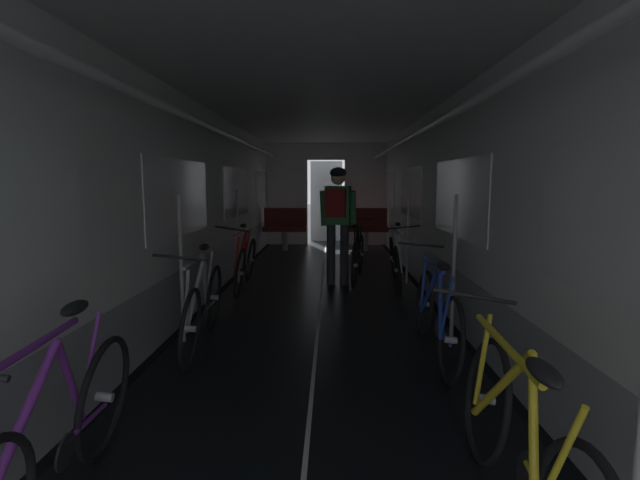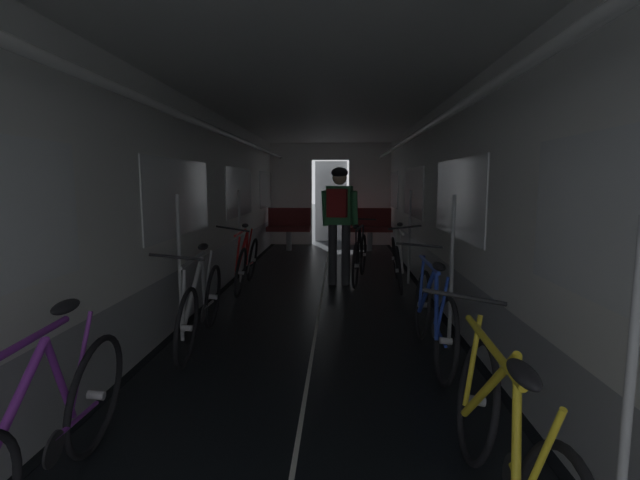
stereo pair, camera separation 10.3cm
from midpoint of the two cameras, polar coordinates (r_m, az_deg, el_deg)
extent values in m
cube|color=black|center=(5.77, -13.80, -8.15)|extent=(0.08, 11.50, 0.01)
cube|color=black|center=(5.68, 15.00, -8.44)|extent=(0.08, 11.50, 0.01)
cube|color=beige|center=(5.55, 0.47, -8.57)|extent=(0.03, 11.27, 0.00)
cube|color=#9EA0A5|center=(5.73, -14.85, -5.25)|extent=(0.12, 11.50, 0.60)
cube|color=white|center=(5.60, -15.26, 7.09)|extent=(0.12, 11.50, 1.85)
cube|color=white|center=(5.04, -16.47, 5.07)|extent=(0.02, 1.90, 0.80)
cube|color=white|center=(7.81, -9.60, 5.91)|extent=(0.02, 1.90, 0.80)
cube|color=white|center=(10.64, -6.35, 6.27)|extent=(0.02, 1.90, 0.80)
cube|color=yellow|center=(5.57, -14.62, 5.30)|extent=(0.01, 0.20, 0.28)
cylinder|color=white|center=(5.54, -12.02, 13.14)|extent=(0.07, 11.04, 0.07)
cylinder|color=#B7BABF|center=(4.51, -16.44, -3.46)|extent=(0.04, 0.04, 1.40)
cylinder|color=#B7BABF|center=(6.99, -9.55, 0.43)|extent=(0.04, 0.04, 1.40)
cube|color=#9EA0A5|center=(5.63, 16.09, -5.51)|extent=(0.12, 11.50, 0.60)
cube|color=white|center=(5.50, 16.54, 7.04)|extent=(0.12, 11.50, 1.85)
cube|color=white|center=(2.27, 36.03, 1.78)|extent=(0.02, 1.90, 0.80)
cube|color=white|center=(4.93, 17.34, 5.00)|extent=(0.02, 1.90, 0.80)
cube|color=white|center=(7.74, 11.91, 5.84)|extent=(0.02, 1.90, 0.80)
cube|color=white|center=(10.59, 9.39, 6.22)|extent=(0.02, 1.90, 0.80)
cube|color=yellow|center=(5.36, 16.13, 5.19)|extent=(0.01, 0.20, 0.28)
cylinder|color=white|center=(5.46, 13.20, 13.20)|extent=(0.07, 11.04, 0.07)
cylinder|color=#B7BABF|center=(2.08, 35.18, -17.03)|extent=(0.04, 0.04, 1.40)
cylinder|color=#B7BABF|center=(4.40, 16.72, -3.73)|extent=(0.04, 0.04, 1.40)
cylinder|color=#B7BABF|center=(6.92, 11.48, 0.32)|extent=(0.04, 0.04, 1.40)
cube|color=white|center=(11.21, -3.33, 5.71)|extent=(1.00, 0.12, 2.45)
cube|color=white|center=(11.18, 6.46, 5.67)|extent=(1.00, 0.12, 2.45)
cube|color=white|center=(11.18, 1.58, 10.97)|extent=(0.90, 0.12, 0.40)
cube|color=#4C4F54|center=(11.86, 1.61, 4.83)|extent=(0.81, 0.04, 2.05)
cube|color=silver|center=(5.44, 0.50, 17.78)|extent=(3.14, 11.62, 0.12)
cylinder|color=gray|center=(10.23, -3.61, -0.08)|extent=(0.12, 0.12, 0.44)
cube|color=maroon|center=(10.20, -3.62, 1.43)|extent=(0.96, 0.44, 0.10)
cube|color=maroon|center=(10.37, -3.52, 2.91)|extent=(0.96, 0.08, 0.40)
torus|color=gray|center=(10.44, -5.87, 4.01)|extent=(0.14, 0.14, 0.02)
cylinder|color=gray|center=(10.20, 6.50, -0.13)|extent=(0.12, 0.12, 0.44)
cube|color=maroon|center=(10.17, 6.52, 1.37)|extent=(0.96, 0.44, 0.10)
cube|color=maroon|center=(10.33, 6.47, 2.86)|extent=(0.96, 0.08, 0.40)
torus|color=gray|center=(10.33, 4.09, 4.00)|extent=(0.14, 0.14, 0.02)
torus|color=black|center=(2.79, 19.98, -18.30)|extent=(0.17, 0.68, 0.67)
cylinder|color=#B2B2B7|center=(2.79, 19.98, -18.30)|extent=(0.10, 0.05, 0.06)
cylinder|color=yellow|center=(2.41, 21.36, -16.82)|extent=(0.10, 0.54, 0.56)
cylinder|color=yellow|center=(2.06, 24.70, -21.30)|extent=(0.13, 0.34, 0.55)
cylinder|color=yellow|center=(2.17, 21.78, -12.16)|extent=(0.08, 0.82, 0.04)
cylinder|color=yellow|center=(1.87, 27.11, -23.84)|extent=(0.09, 0.17, 0.49)
cylinder|color=yellow|center=(2.66, 19.58, -13.95)|extent=(0.11, 0.09, 0.49)
cylinder|color=black|center=(2.33, 23.98, -25.14)|extent=(0.05, 0.17, 0.17)
ellipsoid|color=black|center=(1.76, 25.63, -14.83)|extent=(0.11, 0.24, 0.07)
cylinder|color=black|center=(2.56, 18.65, -6.75)|extent=(0.44, 0.05, 0.09)
torus|color=black|center=(7.10, -7.99, -2.44)|extent=(0.16, 0.67, 0.67)
cylinder|color=#B2B2B7|center=(7.10, -7.99, -2.44)|extent=(0.10, 0.05, 0.06)
torus|color=black|center=(6.11, -9.40, -4.04)|extent=(0.16, 0.67, 0.67)
cylinder|color=#B2B2B7|center=(6.11, -9.40, -4.04)|extent=(0.10, 0.05, 0.06)
cylinder|color=red|center=(6.39, -9.25, -1.57)|extent=(0.11, 0.54, 0.56)
cylinder|color=red|center=(6.79, -8.67, -1.05)|extent=(0.13, 0.34, 0.55)
cylinder|color=red|center=(6.51, -9.41, 0.92)|extent=(0.07, 0.82, 0.04)
cylinder|color=red|center=(7.00, -8.41, -0.60)|extent=(0.09, 0.17, 0.49)
cylinder|color=red|center=(6.89, -8.23, -2.94)|extent=(0.05, 0.45, 0.07)
cylinder|color=red|center=(6.11, -9.74, -1.77)|extent=(0.10, 0.09, 0.49)
cylinder|color=black|center=(6.67, -8.49, -3.46)|extent=(0.04, 0.17, 0.17)
ellipsoid|color=black|center=(6.93, -8.89, 1.79)|extent=(0.11, 0.24, 0.07)
cylinder|color=black|center=(6.05, -10.32, 1.37)|extent=(0.44, 0.04, 0.09)
torus|color=black|center=(2.95, -25.18, -17.09)|extent=(0.17, 0.68, 0.67)
cylinder|color=#B2B2B7|center=(2.95, -25.18, -17.09)|extent=(0.10, 0.06, 0.06)
cylinder|color=purple|center=(2.30, -33.46, -18.66)|extent=(0.07, 0.55, 0.56)
cylinder|color=purple|center=(2.63, -28.64, -15.13)|extent=(0.13, 0.34, 0.55)
cylinder|color=purple|center=(2.35, -32.62, -11.22)|extent=(0.10, 0.82, 0.04)
cylinder|color=purple|center=(2.81, -26.61, -13.07)|extent=(0.08, 0.17, 0.49)
cylinder|color=purple|center=(2.77, -27.04, -19.31)|extent=(0.07, 0.45, 0.07)
cylinder|color=black|center=(2.60, -29.20, -21.81)|extent=(0.05, 0.17, 0.17)
ellipsoid|color=black|center=(2.70, -28.16, -7.34)|extent=(0.11, 0.25, 0.07)
torus|color=black|center=(3.64, 16.21, -11.98)|extent=(0.10, 0.67, 0.67)
cylinder|color=#B2B2B7|center=(3.64, 16.21, -11.98)|extent=(0.09, 0.05, 0.06)
torus|color=black|center=(4.59, 13.29, -7.86)|extent=(0.10, 0.67, 0.67)
cylinder|color=#B2B2B7|center=(4.59, 13.29, -7.86)|extent=(0.09, 0.05, 0.06)
cylinder|color=#2342B7|center=(4.24, 13.90, -6.09)|extent=(0.08, 0.54, 0.56)
cylinder|color=#2342B7|center=(3.85, 15.06, -7.48)|extent=(0.08, 0.34, 0.55)
cylinder|color=#2342B7|center=(4.03, 14.12, -2.93)|extent=(0.04, 0.82, 0.04)
cylinder|color=#2342B7|center=(3.63, 15.79, -8.02)|extent=(0.06, 0.16, 0.49)
cylinder|color=#2342B7|center=(3.85, 15.45, -11.21)|extent=(0.03, 0.45, 0.07)
cylinder|color=#2342B7|center=(4.50, 13.20, -4.99)|extent=(0.07, 0.09, 0.49)
cylinder|color=black|center=(4.07, 14.78, -10.53)|extent=(0.03, 0.17, 0.17)
ellipsoid|color=black|center=(3.60, 15.39, -3.19)|extent=(0.10, 0.24, 0.07)
cylinder|color=black|center=(4.46, 12.92, -0.64)|extent=(0.44, 0.03, 0.06)
torus|color=black|center=(7.27, 9.69, -2.23)|extent=(0.15, 0.68, 0.67)
cylinder|color=#B2B2B7|center=(7.27, 9.69, -2.23)|extent=(0.10, 0.06, 0.06)
torus|color=black|center=(6.27, 10.26, -3.75)|extent=(0.15, 0.68, 0.67)
cylinder|color=#B2B2B7|center=(6.27, 10.26, -3.75)|extent=(0.10, 0.06, 0.06)
cylinder|color=silver|center=(6.55, 10.32, -1.35)|extent=(0.07, 0.54, 0.56)
cylinder|color=silver|center=(6.95, 10.08, -0.85)|extent=(0.11, 0.34, 0.55)
cylinder|color=silver|center=(6.67, 10.53, 1.08)|extent=(0.09, 0.82, 0.04)
cylinder|color=silver|center=(7.17, 9.98, -0.43)|extent=(0.07, 0.17, 0.49)
cylinder|color=silver|center=(7.06, 9.78, -2.71)|extent=(0.06, 0.45, 0.07)
cylinder|color=silver|center=(6.26, 10.54, -1.54)|extent=(0.09, 0.09, 0.49)
cylinder|color=black|center=(6.84, 9.87, -3.22)|extent=(0.04, 0.17, 0.17)
ellipsoid|color=black|center=(7.09, 10.33, 1.92)|extent=(0.11, 0.25, 0.07)
cylinder|color=black|center=(6.20, 10.97, 1.54)|extent=(0.44, 0.05, 0.07)
torus|color=black|center=(4.89, -12.62, -6.92)|extent=(0.15, 0.68, 0.67)
cylinder|color=#B2B2B7|center=(4.89, -12.62, -6.92)|extent=(0.10, 0.06, 0.06)
torus|color=black|center=(3.93, -15.55, -10.51)|extent=(0.15, 0.68, 0.67)
cylinder|color=#B2B2B7|center=(3.93, -15.55, -10.51)|extent=(0.10, 0.06, 0.06)
cylinder|color=#ADAFB5|center=(4.17, -14.89, -6.33)|extent=(0.06, 0.54, 0.56)
cylinder|color=#ADAFB5|center=(4.56, -13.70, -5.14)|extent=(0.11, 0.34, 0.55)
cylinder|color=#ADAFB5|center=(4.27, -14.88, -2.41)|extent=(0.09, 0.82, 0.04)
cylinder|color=#ADAFB5|center=(4.77, -13.16, -4.31)|extent=(0.07, 0.17, 0.49)
cylinder|color=#ADAFB5|center=(4.68, -13.13, -7.86)|extent=(0.06, 0.45, 0.07)
cylinder|color=#ADAFB5|center=(3.90, -15.92, -6.98)|extent=(0.08, 0.09, 0.49)
cylinder|color=black|center=(4.47, -13.68, -8.87)|extent=(0.04, 0.17, 0.17)
ellipsoid|color=black|center=(4.68, -13.75, -0.81)|extent=(0.11, 0.25, 0.07)
cylinder|color=black|center=(3.82, -16.67, -2.07)|extent=(0.44, 0.05, 0.07)
cylinder|color=#2D2D33|center=(6.79, 2.01, -1.81)|extent=(0.13, 0.13, 0.90)
cylinder|color=#2D2D33|center=(6.75, 3.68, -1.87)|extent=(0.13, 0.13, 0.90)
cube|color=#337F47|center=(6.69, 2.88, 4.35)|extent=(0.40, 0.29, 0.56)
cylinder|color=#337F47|center=(6.76, 1.07, 3.96)|extent=(0.13, 0.21, 0.53)
cylinder|color=#337F47|center=(6.68, 4.77, 3.90)|extent=(0.13, 0.21, 0.53)
sphere|color=beige|center=(6.69, 2.90, 7.77)|extent=(0.21, 0.21, 0.21)
ellipsoid|color=black|center=(6.69, 2.91, 8.37)|extent=(0.29, 0.32, 0.16)
cube|color=maroon|center=(6.53, 2.60, 4.63)|extent=(0.31, 0.21, 0.40)
torus|color=black|center=(6.55, 4.92, -3.19)|extent=(0.15, 0.67, 0.67)
cylinder|color=#B2B2B7|center=(6.55, 4.92, -3.19)|extent=(0.10, 0.06, 0.05)
torus|color=black|center=(7.55, 5.77, -1.81)|extent=(0.15, 0.67, 0.67)
cylinder|color=#B2B2B7|center=(7.55, 5.77, -1.81)|extent=(0.10, 0.06, 0.05)
cylinder|color=black|center=(7.20, 5.51, -0.47)|extent=(0.11, 0.54, 0.56)
cylinder|color=black|center=(6.80, 5.17, -0.92)|extent=(0.10, 0.34, 0.55)
cylinder|color=black|center=(7.02, 5.37, 1.51)|extent=(0.16, 0.82, 0.03)
cylinder|color=black|center=(6.58, 4.96, -1.00)|extent=(0.04, 0.17, 0.49)
cylinder|color=black|center=(6.77, 5.13, -3.04)|extent=(0.09, 0.45, 0.07)
cylinder|color=black|center=(7.48, 5.73, -0.01)|extent=(0.05, 0.09, 0.49)
cylinder|color=black|center=(6.99, 5.33, -2.90)|extent=(0.04, 0.17, 0.17)
ellipsoid|color=black|center=(6.59, 4.98, 1.67)|extent=(0.13, 0.25, 0.06)
cylinder|color=black|center=(7.47, 5.72, 2.61)|extent=(0.44, 0.09, 0.03)
camera|label=1|loc=(0.05, -89.47, 0.07)|focal=25.68mm
camera|label=2|loc=(0.05, 90.53, -0.07)|focal=25.68mm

